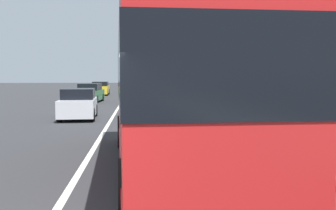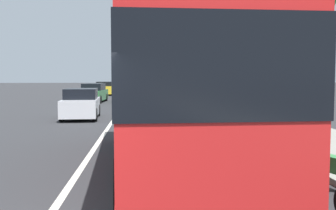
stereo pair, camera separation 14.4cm
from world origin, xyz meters
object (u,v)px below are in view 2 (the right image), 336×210
car_far_distant (81,104)px  roadside_tree_far_block (246,27)px  car_oncoming (105,88)px  motorcycle_angled (320,164)px  utility_pole (246,45)px  car_behind_bus (94,93)px  motorcycle_by_tree (262,141)px  coach_bus (171,87)px

car_far_distant → roadside_tree_far_block: (0.75, -8.75, 4.09)m
car_far_distant → car_oncoming: size_ratio=0.88×
motorcycle_angled → roadside_tree_far_block: roadside_tree_far_block is taller
utility_pole → car_behind_bus: bearing=43.0°
car_oncoming → utility_pole: utility_pole is taller
utility_pole → motorcycle_angled: bearing=171.4°
motorcycle_angled → car_oncoming: 38.64m
car_oncoming → utility_pole: bearing=23.4°
car_behind_bus → motorcycle_angled: bearing=20.3°
motorcycle_by_tree → car_far_distant: bearing=8.2°
car_oncoming → motorcycle_angled: bearing=11.0°
motorcycle_angled → car_oncoming: bearing=-5.4°
coach_bus → roadside_tree_far_block: (12.48, -4.90, 2.84)m
roadside_tree_far_block → car_far_distant: bearing=94.9°
coach_bus → car_oncoming: coach_bus is taller
car_far_distant → car_behind_bus: size_ratio=0.84×
motorcycle_by_tree → car_far_distant: size_ratio=0.50×
motorcycle_by_tree → roadside_tree_far_block: size_ratio=0.30×
car_oncoming → car_behind_bus: bearing=0.3°
car_far_distant → car_behind_bus: (12.64, 0.89, 0.00)m
car_behind_bus → utility_pole: size_ratio=0.61×
motorcycle_by_tree → utility_pole: size_ratio=0.25×
motorcycle_angled → utility_pole: size_ratio=0.27×
motorcycle_angled → motorcycle_by_tree: 2.91m
coach_bus → utility_pole: (13.67, -5.25, 1.94)m
car_behind_bus → roadside_tree_far_block: size_ratio=0.72×
motorcycle_by_tree → car_behind_bus: car_behind_bus is taller
motorcycle_by_tree → car_oncoming: size_ratio=0.44×
car_oncoming → roadside_tree_far_block: roadside_tree_far_block is taller
coach_bus → car_behind_bus: (24.37, 4.74, -1.25)m
roadside_tree_far_block → car_oncoming: bearing=22.5°
car_behind_bus → car_far_distant: bearing=7.7°
roadside_tree_far_block → utility_pole: (1.18, -0.35, -0.90)m
car_far_distant → car_oncoming: car_far_distant is taller
motorcycle_by_tree → car_far_distant: (10.30, 6.47, 0.28)m
motorcycle_angled → car_oncoming: (37.81, 7.93, 0.27)m
coach_bus → roadside_tree_far_block: size_ratio=1.55×
car_behind_bus → car_oncoming: (11.98, 0.24, -0.02)m
motorcycle_angled → motorcycle_by_tree: (2.89, 0.34, 0.01)m
car_behind_bus → car_oncoming: size_ratio=1.05×
motorcycle_by_tree → car_oncoming: car_oncoming is taller
roadside_tree_far_block → coach_bus: bearing=158.6°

